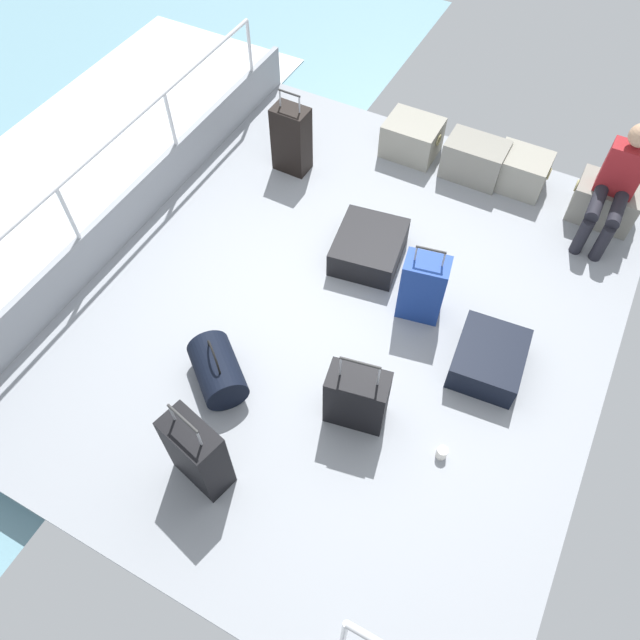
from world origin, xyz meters
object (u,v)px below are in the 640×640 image
cargo_crate_1 (474,159)px  suitcase_2 (357,397)px  paper_cup (442,453)px  passenger_seated (617,183)px  cargo_crate_3 (605,202)px  suitcase_3 (197,453)px  cargo_crate_2 (520,171)px  suitcase_0 (423,288)px  duffel_bag (218,370)px  suitcase_4 (291,139)px  suitcase_1 (369,247)px  suitcase_5 (489,359)px  cargo_crate_0 (412,138)px

cargo_crate_1 → suitcase_2: (0.14, -3.01, 0.08)m
paper_cup → passenger_seated: bearing=80.9°
cargo_crate_3 → suitcase_3: bearing=-116.0°
cargo_crate_2 → paper_cup: 3.10m
suitcase_0 → suitcase_3: size_ratio=0.89×
cargo_crate_1 → cargo_crate_3: cargo_crate_1 is taller
duffel_bag → suitcase_4: bearing=106.6°
suitcase_1 → paper_cup: bearing=-49.2°
suitcase_0 → duffel_bag: size_ratio=1.26×
cargo_crate_2 → passenger_seated: bearing=-15.7°
cargo_crate_2 → passenger_seated: passenger_seated is taller
suitcase_3 → suitcase_5: bearing=50.1°
suitcase_5 → paper_cup: 0.88m
cargo_crate_2 → duffel_bag: (-1.39, -3.31, -0.01)m
suitcase_2 → duffel_bag: size_ratio=1.24×
cargo_crate_0 → suitcase_1: 1.56m
cargo_crate_2 → suitcase_4: suitcase_4 is taller
suitcase_3 → duffel_bag: suitcase_3 is taller
cargo_crate_0 → duffel_bag: bearing=-94.2°
cargo_crate_3 → paper_cup: size_ratio=6.19×
cargo_crate_2 → suitcase_0: 1.95m
suitcase_1 → paper_cup: size_ratio=7.56×
suitcase_3 → paper_cup: (1.46, 0.92, -0.30)m
cargo_crate_3 → cargo_crate_0: bearing=179.2°
suitcase_1 → suitcase_4: 1.45m
cargo_crate_1 → passenger_seated: size_ratio=0.58×
cargo_crate_0 → suitcase_4: (-0.98, -0.79, 0.16)m
suitcase_4 → suitcase_5: size_ratio=1.33×
cargo_crate_0 → paper_cup: (1.54, -3.05, -0.14)m
cargo_crate_1 → suitcase_0: suitcase_0 is taller
cargo_crate_0 → suitcase_0: (0.88, -1.90, 0.13)m
suitcase_5 → suitcase_1: bearing=154.9°
suitcase_4 → cargo_crate_2: bearing=21.0°
suitcase_2 → suitcase_5: (0.75, 0.87, -0.14)m
suitcase_1 → suitcase_3: size_ratio=0.85×
cargo_crate_3 → suitcase_4: 3.08m
passenger_seated → suitcase_2: size_ratio=1.40×
cargo_crate_0 → passenger_seated: size_ratio=0.54×
suitcase_3 → suitcase_4: bearing=108.4°
cargo_crate_0 → suitcase_3: (0.07, -3.97, 0.16)m
cargo_crate_2 → suitcase_5: bearing=-79.1°
suitcase_1 → cargo_crate_0: bearing=98.7°
cargo_crate_0 → paper_cup: 3.42m
suitcase_2 → paper_cup: size_ratio=7.73×
suitcase_0 → cargo_crate_1: bearing=95.7°
passenger_seated → suitcase_5: passenger_seated is taller
cargo_crate_2 → suitcase_4: (-2.14, -0.82, 0.17)m
cargo_crate_0 → suitcase_2: suitcase_2 is taller
suitcase_3 → duffel_bag: (-0.32, 0.68, -0.18)m
cargo_crate_0 → suitcase_2: bearing=-74.7°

